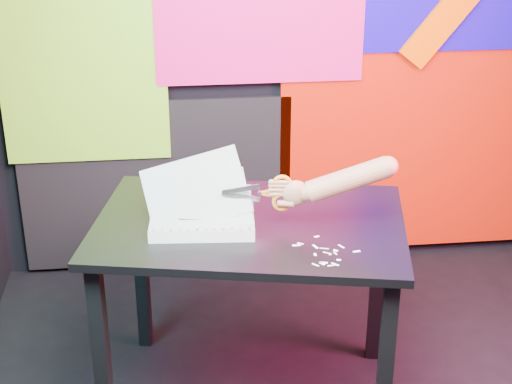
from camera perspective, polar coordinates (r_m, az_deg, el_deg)
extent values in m
cube|color=#BD1906|center=(3.90, 13.59, 6.82)|extent=(1.60, 0.02, 1.60)
cube|color=#7AD623|center=(3.61, -12.59, 9.68)|extent=(0.75, 0.02, 1.00)
cube|color=black|center=(3.82, -7.23, 0.51)|extent=(1.30, 0.02, 0.85)
cube|color=black|center=(2.78, -11.18, -11.65)|extent=(0.06, 0.06, 0.72)
cube|color=black|center=(3.27, -8.33, -5.60)|extent=(0.06, 0.06, 0.72)
cube|color=black|center=(2.69, 9.36, -12.86)|extent=(0.06, 0.06, 0.72)
cube|color=black|center=(3.19, 8.78, -6.41)|extent=(0.06, 0.06, 0.72)
cube|color=black|center=(2.75, -0.46, -2.42)|extent=(1.20, 0.93, 0.03)
cube|color=beige|center=(2.71, -3.90, -2.05)|extent=(0.37, 0.29, 0.04)
cube|color=white|center=(2.70, -3.91, -1.63)|extent=(0.37, 0.29, 0.00)
cube|color=white|center=(2.70, -3.92, -1.54)|extent=(0.36, 0.27, 0.11)
cube|color=white|center=(2.70, -4.16, -0.96)|extent=(0.36, 0.23, 0.19)
cube|color=white|center=(2.70, -4.41, 0.07)|extent=(0.39, 0.19, 0.26)
cylinder|color=black|center=(2.61, -7.48, -2.78)|extent=(0.01, 0.01, 0.00)
cylinder|color=black|center=(2.60, -6.84, -2.77)|extent=(0.01, 0.01, 0.00)
cylinder|color=black|center=(2.60, -6.21, -2.77)|extent=(0.01, 0.01, 0.00)
cylinder|color=black|center=(2.60, -5.58, -2.76)|extent=(0.01, 0.01, 0.00)
cylinder|color=black|center=(2.60, -4.94, -2.75)|extent=(0.01, 0.01, 0.00)
cylinder|color=black|center=(2.60, -4.30, -2.75)|extent=(0.01, 0.01, 0.00)
cylinder|color=black|center=(2.60, -3.67, -2.74)|extent=(0.01, 0.01, 0.00)
cylinder|color=black|center=(2.59, -3.03, -2.73)|extent=(0.01, 0.01, 0.00)
cylinder|color=black|center=(2.59, -2.39, -2.72)|extent=(0.01, 0.01, 0.00)
cylinder|color=black|center=(2.59, -1.76, -2.71)|extent=(0.01, 0.01, 0.00)
cylinder|color=black|center=(2.59, -1.12, -2.70)|extent=(0.01, 0.01, 0.00)
cylinder|color=black|center=(2.59, -0.48, -2.69)|extent=(0.01, 0.01, 0.00)
cylinder|color=black|center=(2.82, -7.07, -0.62)|extent=(0.01, 0.01, 0.00)
cylinder|color=black|center=(2.82, -6.49, -0.61)|extent=(0.01, 0.01, 0.00)
cylinder|color=black|center=(2.81, -5.90, -0.60)|extent=(0.01, 0.01, 0.00)
cylinder|color=black|center=(2.81, -5.31, -0.59)|extent=(0.01, 0.01, 0.00)
cylinder|color=black|center=(2.81, -4.73, -0.58)|extent=(0.01, 0.01, 0.00)
cylinder|color=black|center=(2.81, -4.14, -0.58)|extent=(0.01, 0.01, 0.00)
cylinder|color=black|center=(2.81, -3.55, -0.57)|extent=(0.01, 0.01, 0.00)
cylinder|color=black|center=(2.81, -2.96, -0.56)|extent=(0.01, 0.01, 0.00)
cylinder|color=black|center=(2.81, -2.38, -0.55)|extent=(0.01, 0.01, 0.00)
cylinder|color=black|center=(2.81, -1.79, -0.54)|extent=(0.01, 0.01, 0.00)
cylinder|color=black|center=(2.81, -1.20, -0.54)|extent=(0.01, 0.01, 0.00)
cylinder|color=black|center=(2.81, -0.61, -0.53)|extent=(0.01, 0.01, 0.00)
cube|color=black|center=(2.75, -5.63, -1.21)|extent=(0.07, 0.02, 0.00)
cube|color=black|center=(2.73, -3.51, -1.35)|extent=(0.05, 0.01, 0.00)
cube|color=black|center=(2.67, -4.73, -1.96)|extent=(0.08, 0.02, 0.00)
cube|color=silver|center=(2.66, -1.12, 0.19)|extent=(0.13, 0.02, 0.04)
cube|color=silver|center=(2.67, -1.11, -0.30)|extent=(0.13, 0.02, 0.04)
cylinder|color=silver|center=(2.66, 0.27, -0.07)|extent=(0.02, 0.01, 0.01)
cube|color=orange|center=(2.66, 0.78, -0.18)|extent=(0.05, 0.02, 0.02)
cube|color=orange|center=(2.66, 0.78, 0.03)|extent=(0.05, 0.02, 0.02)
torus|color=orange|center=(2.65, 1.91, 0.56)|extent=(0.07, 0.02, 0.07)
torus|color=orange|center=(2.67, 1.89, -0.73)|extent=(0.07, 0.02, 0.07)
ellipsoid|color=#A7674A|center=(2.66, 2.90, -0.10)|extent=(0.09, 0.05, 0.09)
cylinder|color=#A7674A|center=(2.66, 1.90, -0.16)|extent=(0.07, 0.03, 0.02)
cylinder|color=#A7674A|center=(2.65, 1.91, 0.17)|extent=(0.07, 0.03, 0.02)
cylinder|color=#A7674A|center=(2.65, 1.91, 0.46)|extent=(0.06, 0.03, 0.02)
cylinder|color=#A7674A|center=(2.64, 1.91, 0.72)|extent=(0.05, 0.02, 0.02)
cylinder|color=#A7674A|center=(2.66, 2.19, -0.84)|extent=(0.06, 0.04, 0.03)
cylinder|color=#A7674A|center=(2.66, 3.86, -0.03)|extent=(0.06, 0.07, 0.06)
cylinder|color=#A7674A|center=(2.65, 6.70, 0.90)|extent=(0.29, 0.11, 0.17)
sphere|color=#A7674A|center=(2.65, 9.56, 1.84)|extent=(0.07, 0.07, 0.07)
cube|color=white|center=(2.57, 7.33, -4.31)|extent=(0.03, 0.01, 0.00)
cube|color=white|center=(2.60, 3.24, -3.76)|extent=(0.02, 0.02, 0.00)
cube|color=white|center=(2.59, 6.22, -3.95)|extent=(0.02, 0.03, 0.00)
cube|color=white|center=(2.47, 4.35, -5.31)|extent=(0.02, 0.02, 0.00)
cube|color=white|center=(2.49, 4.93, -5.14)|extent=(0.03, 0.02, 0.00)
cube|color=white|center=(2.48, 5.53, -5.34)|extent=(0.03, 0.01, 0.00)
cube|color=white|center=(2.53, 4.32, -4.56)|extent=(0.01, 0.02, 0.00)
cube|color=white|center=(2.57, 4.99, -4.11)|extent=(0.03, 0.01, 0.00)
cube|color=white|center=(2.59, 2.96, -3.89)|extent=(0.03, 0.01, 0.00)
cube|color=white|center=(2.54, 5.37, -4.50)|extent=(0.01, 0.02, 0.00)
cube|color=white|center=(2.51, 6.04, -4.94)|extent=(0.01, 0.01, 0.00)
cube|color=white|center=(2.55, 5.21, -4.44)|extent=(0.03, 0.02, 0.00)
cube|color=white|center=(2.56, 5.81, -4.26)|extent=(0.02, 0.02, 0.00)
cube|color=white|center=(2.58, 4.34, -3.98)|extent=(0.02, 0.03, 0.00)
cube|color=white|center=(2.48, 4.84, -5.20)|extent=(0.02, 0.02, 0.00)
cube|color=white|center=(2.55, 5.79, -4.46)|extent=(0.01, 0.02, 0.00)
cube|color=white|center=(2.65, 4.44, -3.25)|extent=(0.02, 0.01, 0.00)
cube|color=white|center=(2.48, 5.78, -5.25)|extent=(0.02, 0.02, 0.00)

